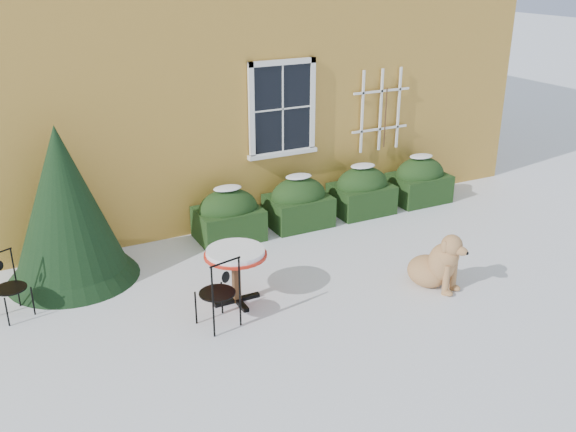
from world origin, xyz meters
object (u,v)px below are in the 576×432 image
evergreen_shrub (67,219)px  patio_chair_far (8,286)px  patio_chair_near (219,292)px  bistro_table (236,258)px  dog (437,264)px

evergreen_shrub → patio_chair_far: (-0.90, -0.72, -0.48)m
evergreen_shrub → patio_chair_near: size_ratio=2.36×
bistro_table → dog: size_ratio=0.86×
evergreen_shrub → patio_chair_far: size_ratio=2.64×
patio_chair_near → patio_chair_far: (-2.31, 1.49, -0.05)m
patio_chair_near → bistro_table: bearing=-145.4°
dog → patio_chair_far: bearing=141.0°
bistro_table → patio_chair_far: (-2.73, 1.02, -0.22)m
patio_chair_far → dog: patio_chair_far is taller
bistro_table → dog: bearing=-18.7°
bistro_table → patio_chair_far: size_ratio=0.97×
patio_chair_far → dog: 5.73m
bistro_table → dog: (2.66, -0.90, -0.30)m
patio_chair_far → patio_chair_near: bearing=-56.9°
evergreen_shrub → dog: evergreen_shrub is taller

